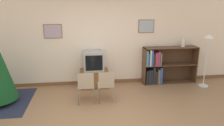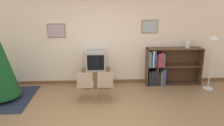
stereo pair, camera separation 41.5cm
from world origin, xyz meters
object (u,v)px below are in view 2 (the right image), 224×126
Objects in this scene: tv_console at (96,78)px; folding_chair_right at (105,84)px; bookshelf at (164,67)px; standing_lamp at (213,48)px; folding_chair_left at (85,85)px; vase at (188,43)px; television at (96,61)px.

folding_chair_right is at bearing -76.79° from tv_console.
tv_console is 0.49× the size of bookshelf.
standing_lamp reaches higher than folding_chair_right.
folding_chair_left and folding_chair_right have the same top height.
standing_lamp is at bearing 13.11° from folding_chair_right.
folding_chair_right is 0.52× the size of standing_lamp.
tv_console is 2.05m from bookshelf.
vase reaches higher than bookshelf.
standing_lamp reaches higher than television.
folding_chair_right is (0.25, -1.07, 0.21)m from tv_console.
standing_lamp is (1.22, -0.43, 0.66)m from bookshelf.
folding_chair_left is at bearing -168.72° from standing_lamp.
vase reaches higher than television.
tv_console is at bearing -178.21° from vase.
folding_chair_right is at bearing -76.76° from television.
folding_chair_right is at bearing -166.89° from standing_lamp.
folding_chair_right is 2.10m from bookshelf.
folding_chair_left is 0.52× the size of standing_lamp.
folding_chair_right is 2.82m from vase.
television is at bearing -178.15° from vase.
standing_lamp reaches higher than folding_chair_left.
folding_chair_right reaches higher than tv_console.
folding_chair_right is (0.50, 0.00, 0.00)m from folding_chair_left.
bookshelf reaches higher than folding_chair_right.
television is 0.37× the size of standing_lamp.
standing_lamp is at bearing 11.28° from folding_chair_left.
standing_lamp reaches higher than bookshelf.
television is (0.00, -0.00, 0.53)m from tv_console.
folding_chair_right is 3.16m from standing_lamp.
vase reaches higher than folding_chair_left.
tv_console is 0.53m from television.
folding_chair_left is 0.50m from folding_chair_right.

